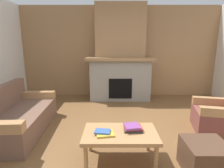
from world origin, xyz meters
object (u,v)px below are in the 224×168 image
(couch, at_px, (17,117))
(armchair, at_px, (219,116))
(ottoman, at_px, (205,158))
(coffee_table, at_px, (120,136))
(fireplace, at_px, (120,59))

(couch, bearing_deg, armchair, 0.62)
(armchair, height_order, ottoman, armchair)
(couch, height_order, coffee_table, couch)
(armchair, bearing_deg, couch, -179.38)
(fireplace, distance_m, ottoman, 3.54)
(fireplace, height_order, armchair, fireplace)
(ottoman, bearing_deg, couch, 159.33)
(armchair, height_order, coffee_table, armchair)
(couch, xyz_separation_m, ottoman, (2.90, -1.09, -0.09))
(couch, bearing_deg, coffee_table, -24.96)
(couch, distance_m, armchair, 3.73)
(fireplace, height_order, coffee_table, fireplace)
(armchair, distance_m, coffee_table, 2.09)
(couch, height_order, ottoman, couch)
(fireplace, xyz_separation_m, armchair, (1.76, -2.14, -0.87))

